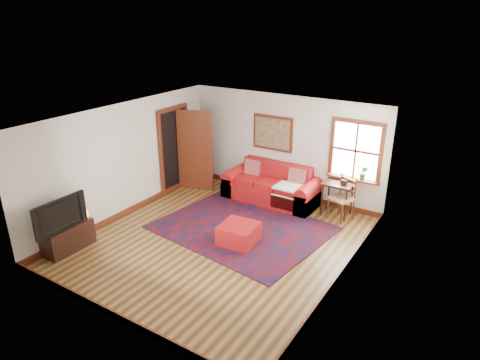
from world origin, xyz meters
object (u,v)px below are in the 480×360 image
Objects in this scene: ladder_back_chair at (343,196)px; media_cabinet at (68,237)px; red_leather_sofa at (272,189)px; red_ottoman at (239,234)px; side_table at (338,188)px.

media_cabinet is (-3.99, -4.09, -0.27)m from ladder_back_chair.
red_leather_sofa is 2.39× the size of media_cabinet.
red_leather_sofa reaches higher than red_ottoman.
ladder_back_chair is at bearing 45.69° from media_cabinet.
red_leather_sofa is at bearing 61.80° from media_cabinet.
red_ottoman is 2.55m from ladder_back_chair.
media_cabinet is at bearing -134.31° from ladder_back_chair.
red_ottoman is at bearing 36.57° from media_cabinet.
side_table is 5.67m from media_cabinet.
side_table is 0.81× the size of media_cabinet.
side_table is 0.78× the size of ladder_back_chair.
media_cabinet reaches higher than red_ottoman.
red_ottoman is 3.28m from media_cabinet.
ladder_back_chair is (1.35, 2.13, 0.34)m from red_ottoman.
side_table reaches higher than media_cabinet.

